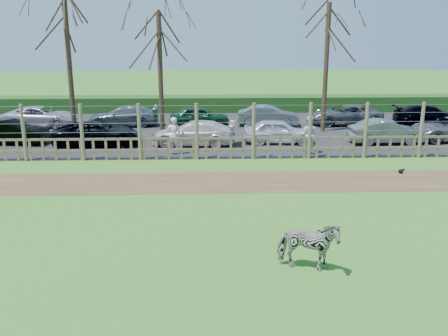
{
  "coord_description": "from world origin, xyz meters",
  "views": [
    {
      "loc": [
        0.43,
        -13.53,
        5.51
      ],
      "look_at": [
        1.0,
        2.5,
        1.1
      ],
      "focal_mm": 40.0,
      "sensor_mm": 36.0,
      "label": 1
    }
  ],
  "objects_px": {
    "car_12": "(345,115)",
    "car_3": "(194,133)",
    "tree_left": "(66,29)",
    "car_4": "(278,131)",
    "car_10": "(199,116)",
    "tree_right": "(328,36)",
    "car_5": "(386,132)",
    "visitor_a": "(174,136)",
    "car_11": "(268,116)",
    "visitor_b": "(308,135)",
    "crow": "(401,171)",
    "car_1": "(11,132)",
    "car_2": "(97,134)",
    "zebra": "(308,246)",
    "car_9": "(123,116)",
    "car_13": "(429,115)",
    "car_8": "(41,117)",
    "tree_mid": "(159,44)"
  },
  "relations": [
    {
      "from": "car_12",
      "to": "car_3",
      "type": "bearing_deg",
      "value": -59.03
    },
    {
      "from": "car_3",
      "to": "car_12",
      "type": "xyz_separation_m",
      "value": [
        9.02,
        5.26,
        0.0
      ]
    },
    {
      "from": "tree_left",
      "to": "car_4",
      "type": "relative_size",
      "value": 2.24
    },
    {
      "from": "tree_left",
      "to": "car_10",
      "type": "distance_m",
      "value": 8.83
    },
    {
      "from": "tree_right",
      "to": "car_5",
      "type": "distance_m",
      "value": 6.14
    },
    {
      "from": "visitor_a",
      "to": "car_11",
      "type": "height_order",
      "value": "visitor_a"
    },
    {
      "from": "visitor_b",
      "to": "crow",
      "type": "xyz_separation_m",
      "value": [
        3.09,
        -3.41,
        -0.8
      ]
    },
    {
      "from": "visitor_b",
      "to": "car_12",
      "type": "height_order",
      "value": "visitor_b"
    },
    {
      "from": "car_1",
      "to": "car_11",
      "type": "distance_m",
      "value": 14.21
    },
    {
      "from": "car_10",
      "to": "car_11",
      "type": "distance_m",
      "value": 4.12
    },
    {
      "from": "car_2",
      "to": "car_5",
      "type": "height_order",
      "value": "same"
    },
    {
      "from": "visitor_b",
      "to": "car_5",
      "type": "distance_m",
      "value": 4.74
    },
    {
      "from": "tree_left",
      "to": "zebra",
      "type": "bearing_deg",
      "value": -58.65
    },
    {
      "from": "car_9",
      "to": "car_4",
      "type": "bearing_deg",
      "value": 58.49
    },
    {
      "from": "car_9",
      "to": "car_1",
      "type": "bearing_deg",
      "value": -47.08
    },
    {
      "from": "zebra",
      "to": "car_13",
      "type": "xyz_separation_m",
      "value": [
        11.02,
        18.49,
        0.01
      ]
    },
    {
      "from": "car_1",
      "to": "car_8",
      "type": "relative_size",
      "value": 0.84
    },
    {
      "from": "crow",
      "to": "car_2",
      "type": "distance_m",
      "value": 14.19
    },
    {
      "from": "tree_mid",
      "to": "car_4",
      "type": "distance_m",
      "value": 7.78
    },
    {
      "from": "car_8",
      "to": "car_9",
      "type": "xyz_separation_m",
      "value": [
        4.86,
        0.03,
        0.0
      ]
    },
    {
      "from": "tree_mid",
      "to": "zebra",
      "type": "bearing_deg",
      "value": -73.57
    },
    {
      "from": "tree_right",
      "to": "crow",
      "type": "distance_m",
      "value": 10.08
    },
    {
      "from": "visitor_a",
      "to": "car_13",
      "type": "height_order",
      "value": "visitor_a"
    },
    {
      "from": "car_1",
      "to": "visitor_b",
      "type": "bearing_deg",
      "value": -92.76
    },
    {
      "from": "car_4",
      "to": "car_10",
      "type": "bearing_deg",
      "value": 43.98
    },
    {
      "from": "tree_mid",
      "to": "car_13",
      "type": "height_order",
      "value": "tree_mid"
    },
    {
      "from": "car_2",
      "to": "car_11",
      "type": "relative_size",
      "value": 1.19
    },
    {
      "from": "visitor_b",
      "to": "car_4",
      "type": "relative_size",
      "value": 0.49
    },
    {
      "from": "car_10",
      "to": "car_12",
      "type": "bearing_deg",
      "value": -94.58
    },
    {
      "from": "car_4",
      "to": "zebra",
      "type": "bearing_deg",
      "value": 178.14
    },
    {
      "from": "zebra",
      "to": "visitor_b",
      "type": "height_order",
      "value": "visitor_b"
    },
    {
      "from": "car_10",
      "to": "tree_right",
      "type": "bearing_deg",
      "value": -110.43
    },
    {
      "from": "visitor_a",
      "to": "car_12",
      "type": "relative_size",
      "value": 0.4
    },
    {
      "from": "car_4",
      "to": "car_12",
      "type": "bearing_deg",
      "value": -40.43
    },
    {
      "from": "crow",
      "to": "car_5",
      "type": "bearing_deg",
      "value": 77.01
    },
    {
      "from": "car_5",
      "to": "crow",
      "type": "bearing_deg",
      "value": 164.07
    },
    {
      "from": "car_3",
      "to": "car_8",
      "type": "xyz_separation_m",
      "value": [
        -9.15,
        5.28,
        0.0
      ]
    },
    {
      "from": "visitor_b",
      "to": "car_5",
      "type": "xyz_separation_m",
      "value": [
        4.32,
        1.92,
        -0.26
      ]
    },
    {
      "from": "tree_mid",
      "to": "car_5",
      "type": "distance_m",
      "value": 12.5
    },
    {
      "from": "tree_left",
      "to": "car_10",
      "type": "xyz_separation_m",
      "value": [
        6.51,
        3.28,
        -4.98
      ]
    },
    {
      "from": "zebra",
      "to": "car_8",
      "type": "bearing_deg",
      "value": 48.59
    },
    {
      "from": "tree_left",
      "to": "tree_right",
      "type": "distance_m",
      "value": 13.59
    },
    {
      "from": "car_5",
      "to": "car_9",
      "type": "height_order",
      "value": "same"
    },
    {
      "from": "tree_right",
      "to": "car_3",
      "type": "bearing_deg",
      "value": -155.79
    },
    {
      "from": "car_9",
      "to": "car_12",
      "type": "height_order",
      "value": "same"
    },
    {
      "from": "car_3",
      "to": "car_11",
      "type": "height_order",
      "value": "same"
    },
    {
      "from": "car_11",
      "to": "visitor_b",
      "type": "bearing_deg",
      "value": -165.56
    },
    {
      "from": "crow",
      "to": "car_12",
      "type": "xyz_separation_m",
      "value": [
        0.61,
        10.61,
        0.54
      ]
    },
    {
      "from": "tree_left",
      "to": "car_9",
      "type": "bearing_deg",
      "value": 60.79
    },
    {
      "from": "tree_left",
      "to": "car_1",
      "type": "distance_m",
      "value": 5.85
    }
  ]
}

